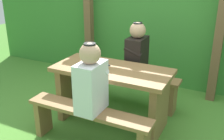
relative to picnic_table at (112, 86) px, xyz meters
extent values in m
plane|color=#4D8832|center=(0.00, 0.00, -0.50)|extent=(12.00, 12.00, 0.00)
cube|color=#3A8132|center=(0.00, 1.81, 0.51)|extent=(6.40, 0.80, 2.01)
cube|color=brown|center=(-1.03, 1.21, 0.46)|extent=(0.12, 0.12, 1.90)
cube|color=brown|center=(1.03, 1.21, 0.46)|extent=(0.12, 0.12, 1.90)
cube|color=olive|center=(0.00, 0.00, 0.21)|extent=(1.40, 0.64, 0.05)
cube|color=olive|center=(-0.60, 0.00, -0.16)|extent=(0.08, 0.54, 0.68)
cube|color=olive|center=(0.60, 0.00, -0.16)|extent=(0.08, 0.54, 0.68)
cube|color=olive|center=(0.00, -0.56, -0.05)|extent=(1.40, 0.24, 0.04)
cube|color=olive|center=(-0.62, -0.56, -0.28)|extent=(0.07, 0.22, 0.42)
cube|color=olive|center=(0.00, 0.56, -0.05)|extent=(1.40, 0.24, 0.04)
cube|color=olive|center=(-0.62, 0.56, -0.28)|extent=(0.07, 0.22, 0.42)
cube|color=olive|center=(0.62, 0.56, -0.28)|extent=(0.07, 0.22, 0.42)
cube|color=silver|center=(0.04, -0.56, 0.23)|extent=(0.22, 0.34, 0.52)
sphere|color=tan|center=(0.04, -0.56, 0.58)|extent=(0.21, 0.21, 0.21)
cylinder|color=black|center=(0.04, -0.56, 0.67)|extent=(0.12, 0.12, 0.02)
cylinder|color=silver|center=(0.04, -0.42, 0.33)|extent=(0.25, 0.07, 0.15)
cube|color=black|center=(0.09, 0.56, 0.23)|extent=(0.22, 0.34, 0.52)
sphere|color=tan|center=(0.09, 0.56, 0.58)|extent=(0.21, 0.21, 0.21)
cylinder|color=black|center=(0.09, 0.56, 0.67)|extent=(0.12, 0.12, 0.02)
cylinder|color=black|center=(0.09, 0.42, 0.33)|extent=(0.25, 0.07, 0.15)
cylinder|color=silver|center=(-0.06, -0.06, 0.28)|extent=(0.07, 0.07, 0.10)
cylinder|color=silver|center=(-0.30, -0.11, 0.32)|extent=(0.07, 0.07, 0.18)
cylinder|color=silver|center=(-0.30, -0.11, 0.45)|extent=(0.03, 0.03, 0.08)
cylinder|color=silver|center=(-0.23, -0.04, 0.31)|extent=(0.06, 0.06, 0.16)
cylinder|color=silver|center=(-0.23, -0.04, 0.42)|extent=(0.03, 0.03, 0.05)
cube|color=black|center=(-0.12, 0.02, 0.24)|extent=(0.12, 0.16, 0.01)
camera|label=1|loc=(1.32, -2.67, 1.37)|focal=43.45mm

